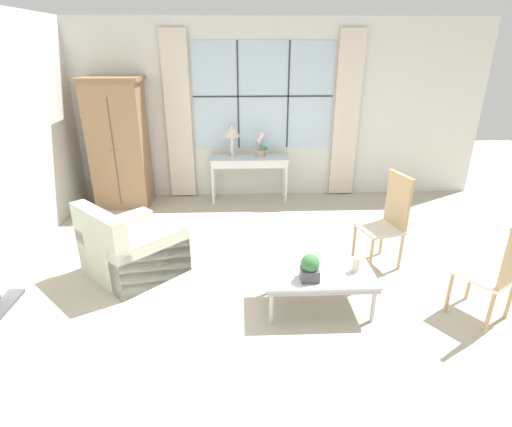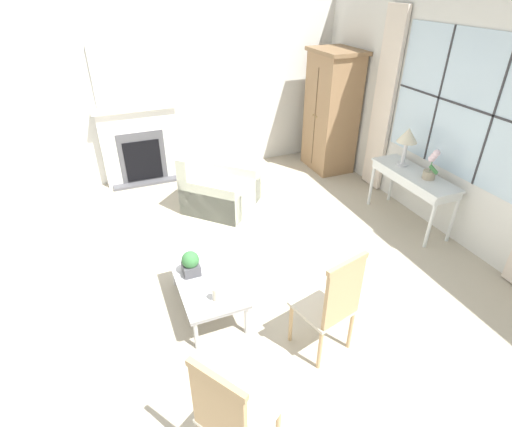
{
  "view_description": "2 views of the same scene",
  "coord_description": "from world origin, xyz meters",
  "px_view_note": "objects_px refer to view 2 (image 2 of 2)",
  "views": [
    {
      "loc": [
        -0.38,
        -3.55,
        2.38
      ],
      "look_at": [
        -0.23,
        0.3,
        0.77
      ],
      "focal_mm": 28.0,
      "sensor_mm": 36.0,
      "label": 1
    },
    {
      "loc": [
        3.36,
        -0.97,
        2.96
      ],
      "look_at": [
        0.17,
        0.32,
        0.89
      ],
      "focal_mm": 28.0,
      "sensor_mm": 36.0,
      "label": 2
    }
  ],
  "objects_px": {
    "fireplace": "(139,139)",
    "potted_orchid": "(431,167)",
    "console_table": "(414,179)",
    "accent_chair_wooden": "(229,414)",
    "pillar_candle": "(216,295)",
    "coffee_table": "(206,281)",
    "table_lamp": "(408,137)",
    "armchair_upholstered": "(219,189)",
    "potted_plant_small": "(191,263)",
    "armoire": "(331,112)",
    "side_chair_wooden": "(333,302)"
  },
  "relations": [
    {
      "from": "armchair_upholstered",
      "to": "accent_chair_wooden",
      "type": "height_order",
      "value": "accent_chair_wooden"
    },
    {
      "from": "accent_chair_wooden",
      "to": "potted_plant_small",
      "type": "height_order",
      "value": "accent_chair_wooden"
    },
    {
      "from": "fireplace",
      "to": "armoire",
      "type": "bearing_deg",
      "value": 77.96
    },
    {
      "from": "console_table",
      "to": "coffee_table",
      "type": "bearing_deg",
      "value": -78.92
    },
    {
      "from": "fireplace",
      "to": "pillar_candle",
      "type": "xyz_separation_m",
      "value": [
        3.61,
        0.15,
        -0.25
      ]
    },
    {
      "from": "coffee_table",
      "to": "pillar_candle",
      "type": "distance_m",
      "value": 0.37
    },
    {
      "from": "accent_chair_wooden",
      "to": "coffee_table",
      "type": "distance_m",
      "value": 1.59
    },
    {
      "from": "accent_chair_wooden",
      "to": "potted_plant_small",
      "type": "bearing_deg",
      "value": 174.52
    },
    {
      "from": "pillar_candle",
      "to": "armchair_upholstered",
      "type": "bearing_deg",
      "value": 162.26
    },
    {
      "from": "armoire",
      "to": "pillar_candle",
      "type": "relative_size",
      "value": 12.4
    },
    {
      "from": "table_lamp",
      "to": "potted_orchid",
      "type": "height_order",
      "value": "table_lamp"
    },
    {
      "from": "armoire",
      "to": "potted_orchid",
      "type": "bearing_deg",
      "value": 3.07
    },
    {
      "from": "side_chair_wooden",
      "to": "pillar_candle",
      "type": "xyz_separation_m",
      "value": [
        -0.6,
        -0.85,
        -0.14
      ]
    },
    {
      "from": "potted_orchid",
      "to": "side_chair_wooden",
      "type": "distance_m",
      "value": 2.6
    },
    {
      "from": "side_chair_wooden",
      "to": "armoire",
      "type": "bearing_deg",
      "value": 149.51
    },
    {
      "from": "potted_orchid",
      "to": "coffee_table",
      "type": "relative_size",
      "value": 0.38
    },
    {
      "from": "potted_orchid",
      "to": "side_chair_wooden",
      "type": "height_order",
      "value": "potted_orchid"
    },
    {
      "from": "side_chair_wooden",
      "to": "potted_plant_small",
      "type": "distance_m",
      "value": 1.43
    },
    {
      "from": "potted_orchid",
      "to": "pillar_candle",
      "type": "height_order",
      "value": "potted_orchid"
    },
    {
      "from": "armoire",
      "to": "pillar_candle",
      "type": "xyz_separation_m",
      "value": [
        2.95,
        -2.94,
        -0.53
      ]
    },
    {
      "from": "console_table",
      "to": "table_lamp",
      "type": "xyz_separation_m",
      "value": [
        -0.27,
        0.01,
        0.48
      ]
    },
    {
      "from": "potted_plant_small",
      "to": "table_lamp",
      "type": "bearing_deg",
      "value": 103.42
    },
    {
      "from": "armchair_upholstered",
      "to": "side_chair_wooden",
      "type": "height_order",
      "value": "side_chair_wooden"
    },
    {
      "from": "accent_chair_wooden",
      "to": "pillar_candle",
      "type": "distance_m",
      "value": 1.24
    },
    {
      "from": "console_table",
      "to": "armchair_upholstered",
      "type": "xyz_separation_m",
      "value": [
        -1.38,
        -2.26,
        -0.37
      ]
    },
    {
      "from": "armchair_upholstered",
      "to": "coffee_table",
      "type": "xyz_separation_m",
      "value": [
        1.97,
        -0.74,
        0.08
      ]
    },
    {
      "from": "table_lamp",
      "to": "potted_orchid",
      "type": "distance_m",
      "value": 0.52
    },
    {
      "from": "potted_plant_small",
      "to": "coffee_table",
      "type": "bearing_deg",
      "value": 46.14
    },
    {
      "from": "accent_chair_wooden",
      "to": "table_lamp",
      "type": "bearing_deg",
      "value": 126.2
    },
    {
      "from": "armoire",
      "to": "side_chair_wooden",
      "type": "distance_m",
      "value": 4.14
    },
    {
      "from": "armchair_upholstered",
      "to": "table_lamp",
      "type": "bearing_deg",
      "value": 64.0
    },
    {
      "from": "table_lamp",
      "to": "potted_orchid",
      "type": "xyz_separation_m",
      "value": [
        0.46,
        0.04,
        -0.24
      ]
    },
    {
      "from": "side_chair_wooden",
      "to": "accent_chair_wooden",
      "type": "xyz_separation_m",
      "value": [
        0.6,
        -1.12,
        -0.02
      ]
    },
    {
      "from": "accent_chair_wooden",
      "to": "coffee_table",
      "type": "height_order",
      "value": "accent_chair_wooden"
    },
    {
      "from": "side_chair_wooden",
      "to": "potted_plant_small",
      "type": "height_order",
      "value": "side_chair_wooden"
    },
    {
      "from": "fireplace",
      "to": "potted_orchid",
      "type": "bearing_deg",
      "value": 48.23
    },
    {
      "from": "table_lamp",
      "to": "side_chair_wooden",
      "type": "relative_size",
      "value": 0.48
    },
    {
      "from": "potted_orchid",
      "to": "accent_chair_wooden",
      "type": "relative_size",
      "value": 0.38
    },
    {
      "from": "potted_plant_small",
      "to": "armchair_upholstered",
      "type": "bearing_deg",
      "value": 155.14
    },
    {
      "from": "armchair_upholstered",
      "to": "coffee_table",
      "type": "distance_m",
      "value": 2.11
    },
    {
      "from": "fireplace",
      "to": "potted_orchid",
      "type": "distance_m",
      "value": 4.3
    },
    {
      "from": "accent_chair_wooden",
      "to": "potted_plant_small",
      "type": "distance_m",
      "value": 1.67
    },
    {
      "from": "fireplace",
      "to": "pillar_candle",
      "type": "relative_size",
      "value": 13.39
    },
    {
      "from": "potted_plant_small",
      "to": "pillar_candle",
      "type": "distance_m",
      "value": 0.48
    },
    {
      "from": "fireplace",
      "to": "console_table",
      "type": "relative_size",
      "value": 1.69
    },
    {
      "from": "pillar_candle",
      "to": "fireplace",
      "type": "bearing_deg",
      "value": -177.67
    },
    {
      "from": "fireplace",
      "to": "console_table",
      "type": "xyz_separation_m",
      "value": [
        2.67,
        3.15,
        -0.07
      ]
    },
    {
      "from": "potted_orchid",
      "to": "side_chair_wooden",
      "type": "xyz_separation_m",
      "value": [
        1.35,
        -2.21,
        -0.29
      ]
    },
    {
      "from": "fireplace",
      "to": "potted_plant_small",
      "type": "xyz_separation_m",
      "value": [
        3.15,
        0.03,
        -0.19
      ]
    },
    {
      "from": "coffee_table",
      "to": "potted_plant_small",
      "type": "height_order",
      "value": "potted_plant_small"
    }
  ]
}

